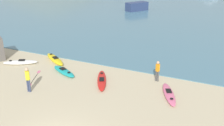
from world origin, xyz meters
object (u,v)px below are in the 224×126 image
kayak_on_sand_0 (169,94)px  person_near_waterline (158,70)px  kayak_on_sand_1 (102,80)px  kayak_on_sand_5 (55,59)px  person_near_foreground (28,78)px  kayak_on_sand_3 (20,62)px  loose_paddle (34,78)px  kayak_on_sand_2 (64,71)px  moored_boat_0 (137,6)px

kayak_on_sand_0 → person_near_waterline: bearing=126.2°
kayak_on_sand_1 → kayak_on_sand_5: 5.90m
kayak_on_sand_1 → person_near_foreground: 5.08m
kayak_on_sand_3 → person_near_waterline: bearing=8.4°
kayak_on_sand_5 → loose_paddle: bearing=-78.1°
kayak_on_sand_0 → kayak_on_sand_2: size_ratio=1.09×
kayak_on_sand_0 → loose_paddle: kayak_on_sand_0 is taller
person_near_foreground → person_near_waterline: bearing=35.1°
kayak_on_sand_3 → loose_paddle: 3.37m
kayak_on_sand_0 → kayak_on_sand_3: 12.58m
kayak_on_sand_1 → person_near_waterline: person_near_waterline is taller
kayak_on_sand_0 → moored_boat_0: (-11.88, 26.90, 0.63)m
kayak_on_sand_2 → loose_paddle: bearing=-129.8°
kayak_on_sand_1 → moored_boat_0: moored_boat_0 is taller
kayak_on_sand_1 → person_near_waterline: bearing=26.7°
kayak_on_sand_0 → moored_boat_0: moored_boat_0 is taller
moored_boat_0 → kayak_on_sand_5: bearing=-86.7°
kayak_on_sand_1 → moored_boat_0: size_ratio=0.82×
kayak_on_sand_2 → person_near_foreground: person_near_foreground is taller
kayak_on_sand_5 → moored_boat_0: size_ratio=0.78×
kayak_on_sand_3 → person_near_foreground: (3.98, -3.47, 0.81)m
person_near_waterline → moored_boat_0: bearing=112.8°
person_near_foreground → loose_paddle: bearing=121.3°
kayak_on_sand_5 → kayak_on_sand_1: bearing=-19.7°
kayak_on_sand_5 → moored_boat_0: moored_boat_0 is taller
kayak_on_sand_2 → kayak_on_sand_5: size_ratio=0.90×
kayak_on_sand_0 → kayak_on_sand_1: (-4.87, -0.01, 0.01)m
kayak_on_sand_2 → kayak_on_sand_3: size_ratio=1.01×
kayak_on_sand_0 → person_near_waterline: size_ratio=1.98×
kayak_on_sand_3 → person_near_waterline: person_near_waterline is taller
kayak_on_sand_0 → moored_boat_0: bearing=113.8°
kayak_on_sand_1 → person_near_foreground: (-3.73, -3.33, 0.86)m
kayak_on_sand_3 → loose_paddle: (2.90, -1.70, -0.17)m
person_near_waterline → moored_boat_0: size_ratio=0.39×
kayak_on_sand_1 → moored_boat_0: 27.81m
person_near_foreground → loose_paddle: (-1.07, 1.77, -0.98)m
kayak_on_sand_3 → kayak_on_sand_0: bearing=-0.6°
kayak_on_sand_0 → person_near_foreground: bearing=-158.8°
person_near_foreground → moored_boat_0: 30.42m
kayak_on_sand_2 → kayak_on_sand_3: kayak_on_sand_3 is taller
kayak_on_sand_2 → person_near_waterline: 7.16m
kayak_on_sand_1 → moored_boat_0: bearing=104.6°
loose_paddle → person_near_waterline: bearing=21.9°
kayak_on_sand_1 → moored_boat_0: (-7.00, 26.91, 0.62)m
kayak_on_sand_1 → kayak_on_sand_2: kayak_on_sand_2 is taller
kayak_on_sand_3 → person_near_waterline: size_ratio=1.79×
person_near_waterline → loose_paddle: bearing=-158.1°
kayak_on_sand_0 → kayak_on_sand_3: kayak_on_sand_3 is taller
kayak_on_sand_1 → person_near_foreground: person_near_foreground is taller
kayak_on_sand_1 → loose_paddle: (-4.81, -1.57, -0.12)m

